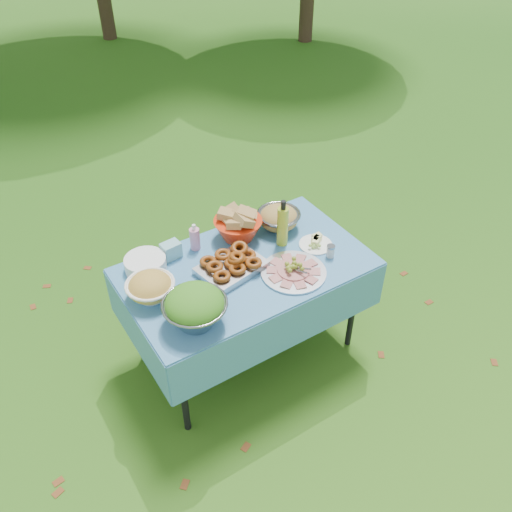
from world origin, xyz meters
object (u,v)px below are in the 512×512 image
Objects in this scene: picnic_table at (247,311)px; pasta_bowl_steel at (279,218)px; salad_bowl at (195,307)px; plate_stack at (145,264)px; charcuterie_platter at (294,267)px; oil_bottle at (283,223)px; bread_bowl at (238,224)px.

pasta_bowl_steel is (0.38, 0.22, 0.45)m from picnic_table.
picnic_table is at bearing 28.11° from salad_bowl.
plate_stack is (-0.05, 0.55, -0.07)m from salad_bowl.
plate_stack is 0.87m from charcuterie_platter.
pasta_bowl_steel is 0.19m from oil_bottle.
charcuterie_platter is (0.67, 0.05, -0.07)m from salad_bowl.
salad_bowl is 0.83m from oil_bottle.
bread_bowl is at bearing 42.03° from salad_bowl.
picnic_table is 0.51m from charcuterie_platter.
plate_stack is at bearing 145.01° from charcuterie_platter.
bread_bowl reaches higher than pasta_bowl_steel.
picnic_table is 4.76× the size of bread_bowl.
bread_bowl is 1.11× the size of pasta_bowl_steel.
charcuterie_platter is at bearing -111.20° from oil_bottle.
oil_bottle is at bearing 68.80° from charcuterie_platter.
picnic_table is 5.26× the size of pasta_bowl_steel.
pasta_bowl_steel is 0.72× the size of charcuterie_platter.
oil_bottle is (0.77, 0.31, 0.05)m from salad_bowl.
oil_bottle is at bearing 12.19° from picnic_table.
plate_stack is 0.86m from oil_bottle.
oil_bottle reaches higher than plate_stack.
salad_bowl is 1.08× the size of oil_bottle.
oil_bottle is at bearing -45.21° from bread_bowl.
oil_bottle is at bearing -15.74° from plate_stack.
pasta_bowl_steel is 0.46m from charcuterie_platter.
charcuterie_platter is at bearing -45.37° from picnic_table.
picnic_table is 0.56m from bread_bowl.
picnic_table is 0.63m from pasta_bowl_steel.
salad_bowl reaches higher than picnic_table.
picnic_table is at bearing -167.81° from oil_bottle.
salad_bowl reaches higher than charcuterie_platter.
bread_bowl is 0.79× the size of charcuterie_platter.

